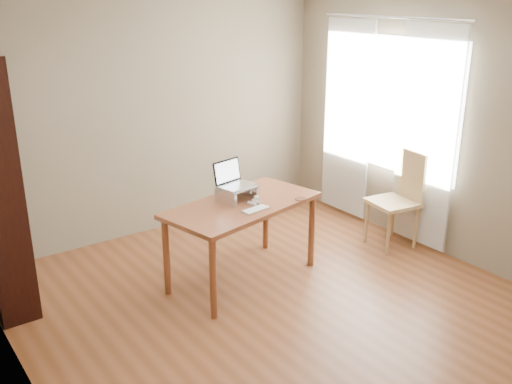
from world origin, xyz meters
The scene contains 9 objects.
room centered at (0.03, 0.01, 1.30)m, with size 4.04×4.54×2.64m.
curtains centered at (1.92, 0.80, 1.17)m, with size 0.03×1.90×2.25m.
desk centered at (0.03, 0.70, 0.65)m, with size 1.53×0.98×0.75m.
laptop_stand centered at (0.03, 0.78, 0.83)m, with size 0.32×0.25×0.13m.
laptop centered at (0.03, 0.84, 0.94)m, with size 0.35×0.32×0.22m.
keyboard centered at (0.01, 0.48, 0.76)m, with size 0.27×0.14×0.02m.
coaster centered at (0.51, 0.47, 0.75)m, with size 0.10×0.10×0.01m, color #572E1E.
cat centered at (0.06, 0.81, 0.81)m, with size 0.24×0.48×0.15m.
chair centered at (1.78, 0.41, 0.54)m, with size 0.51×0.51×1.00m.
Camera 1 is at (-2.65, -3.20, 2.53)m, focal length 40.00 mm.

